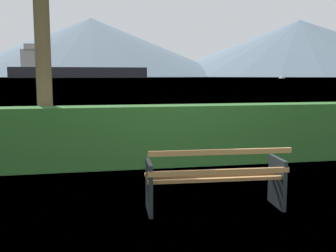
{
  "coord_description": "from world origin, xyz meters",
  "views": [
    {
      "loc": [
        -1.58,
        -4.9,
        1.78
      ],
      "look_at": [
        0.0,
        3.24,
        0.71
      ],
      "focal_mm": 42.07,
      "sensor_mm": 36.0,
      "label": 1
    }
  ],
  "objects": [
    {
      "name": "cargo_ship_large",
      "position": [
        -17.49,
        298.64,
        6.72
      ],
      "size": [
        100.24,
        18.95,
        24.04
      ],
      "color": "#232328",
      "rests_on": "water_surface"
    },
    {
      "name": "hedge_row",
      "position": [
        0.0,
        2.71,
        0.6
      ],
      "size": [
        8.14,
        0.63,
        1.19
      ],
      "primitive_type": "cube",
      "color": "#285B23",
      "rests_on": "ground_plane"
    },
    {
      "name": "distant_hills",
      "position": [
        10.45,
        561.41,
        40.61
      ],
      "size": [
        1041.03,
        451.17,
        83.28
      ],
      "color": "gray",
      "rests_on": "ground_plane"
    },
    {
      "name": "ground_plane",
      "position": [
        0.0,
        0.0,
        0.0
      ],
      "size": [
        1400.0,
        1400.0,
        0.0
      ],
      "primitive_type": "plane",
      "color": "#4C6B33"
    },
    {
      "name": "water_surface",
      "position": [
        0.0,
        307.86,
        0.0
      ],
      "size": [
        620.0,
        620.0,
        0.0
      ],
      "primitive_type": "plane",
      "color": "slate",
      "rests_on": "ground_plane"
    },
    {
      "name": "park_bench",
      "position": [
        -0.0,
        -0.06,
        0.43
      ],
      "size": [
        1.86,
        0.66,
        0.87
      ],
      "color": "#A0703F",
      "rests_on": "ground_plane"
    },
    {
      "name": "fishing_boat_near",
      "position": [
        110.35,
        214.1,
        0.61
      ],
      "size": [
        2.25,
        5.68,
        1.66
      ],
      "color": "silver",
      "rests_on": "water_surface"
    }
  ]
}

